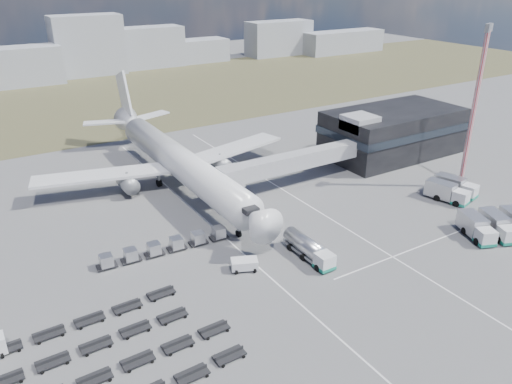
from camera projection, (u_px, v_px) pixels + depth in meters
ground at (270, 263)px, 70.78m from camera, size 420.00×420.00×0.00m
grass_strip at (79, 101)px, 156.15m from camera, size 420.00×90.00×0.01m
lane_markings at (312, 236)px, 77.78m from camera, size 47.12×110.00×0.01m
terminal at (392, 131)px, 110.05m from camera, size 30.40×16.40×11.00m
jet_bridge at (282, 164)px, 92.15m from camera, size 30.30×3.80×7.05m
airliner at (176, 160)px, 93.73m from camera, size 51.59×64.53×17.62m
skyline at (12, 63)px, 177.98m from camera, size 325.78×27.49×22.21m
fuel_tanker at (309, 249)px, 71.33m from camera, size 2.50×9.50×3.07m
pushback_tug at (244, 265)px, 68.83m from camera, size 4.17×3.35×1.61m
catering_truck at (173, 161)px, 104.13m from camera, size 3.09×5.74×2.50m
service_trucks_near at (498, 226)px, 77.49m from camera, size 11.98×10.65×3.01m
service_trucks_far at (451, 189)px, 90.20m from camera, size 8.06×8.96×3.06m
uld_row at (165, 246)px, 72.85m from camera, size 20.00×2.83×1.81m
baggage_dollies at (104, 360)px, 52.73m from camera, size 27.72×16.90×0.83m
floodlight_mast at (474, 110)px, 89.22m from camera, size 2.82×2.30×29.76m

